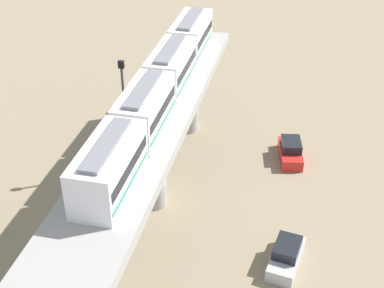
# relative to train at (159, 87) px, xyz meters

# --- Properties ---
(ground_plane) EXTENTS (120.00, 120.00, 0.00)m
(ground_plane) POSITION_rel_train_xyz_m (0.00, -2.16, -9.13)
(ground_plane) COLOR #84755B
(viaduct) EXTENTS (5.20, 35.80, 7.60)m
(viaduct) POSITION_rel_train_xyz_m (0.00, -2.16, -3.19)
(viaduct) COLOR #999691
(viaduct) RESTS_ON ground
(train) EXTENTS (2.64, 27.45, 3.24)m
(train) POSITION_rel_train_xyz_m (0.00, 0.00, 0.00)
(train) COLOR white
(train) RESTS_ON viaduct
(parked_car_silver) EXTENTS (2.44, 4.43, 1.76)m
(parked_car_silver) POSITION_rel_train_xyz_m (10.57, -6.48, -8.39)
(parked_car_silver) COLOR #B2B5BA
(parked_car_silver) RESTS_ON ground
(parked_car_red) EXTENTS (2.52, 4.45, 1.76)m
(parked_car_red) POSITION_rel_train_xyz_m (9.90, 6.58, -8.39)
(parked_car_red) COLOR red
(parked_car_red) RESTS_ON ground
(signal_post) EXTENTS (0.44, 0.28, 10.20)m
(signal_post) POSITION_rel_train_xyz_m (-3.40, 1.61, -3.51)
(signal_post) COLOR #4C4C51
(signal_post) RESTS_ON ground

